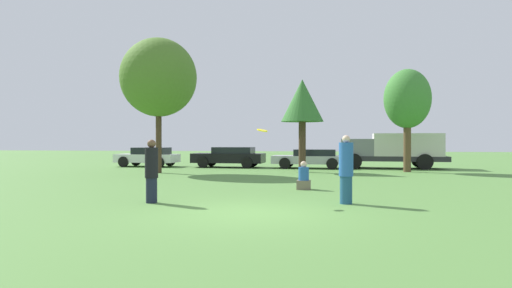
{
  "coord_description": "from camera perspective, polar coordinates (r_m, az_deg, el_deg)",
  "views": [
    {
      "loc": [
        1.64,
        -10.11,
        1.67
      ],
      "look_at": [
        -0.3,
        3.01,
        1.57
      ],
      "focal_mm": 31.18,
      "sensor_mm": 36.0,
      "label": 1
    }
  ],
  "objects": [
    {
      "name": "frisbee",
      "position": [
        11.9,
        0.81,
        1.76
      ],
      "size": [
        0.29,
        0.29,
        0.12
      ],
      "color": "yellow"
    },
    {
      "name": "person_thrower",
      "position": [
        12.28,
        -13.26,
        -3.4
      ],
      "size": [
        0.35,
        0.35,
        1.71
      ],
      "rotation": [
        0.0,
        0.0,
        0.11
      ],
      "color": "#191E33",
      "rests_on": "ground"
    },
    {
      "name": "tree_0",
      "position": [
        23.85,
        -12.39,
        8.3
      ],
      "size": [
        3.95,
        3.95,
        7.0
      ],
      "color": "#473323",
      "rests_on": "ground"
    },
    {
      "name": "tree_2",
      "position": [
        25.26,
        18.84,
        5.4
      ],
      "size": [
        2.47,
        2.47,
        5.52
      ],
      "color": "brown",
      "rests_on": "ground"
    },
    {
      "name": "delivery_truck_grey",
      "position": [
        28.13,
        17.14,
        -0.57
      ],
      "size": [
        6.47,
        2.74,
        2.11
      ],
      "rotation": [
        0.0,
        0.0,
        3.08
      ],
      "color": "#2D2D33",
      "rests_on": "ground"
    },
    {
      "name": "parked_car_white",
      "position": [
        29.54,
        -13.65,
        -1.56
      ],
      "size": [
        4.02,
        2.06,
        1.24
      ],
      "rotation": [
        0.0,
        0.0,
        3.08
      ],
      "color": "silver",
      "rests_on": "ground"
    },
    {
      "name": "parked_car_black",
      "position": [
        27.99,
        -3.41,
        -1.6
      ],
      "size": [
        4.58,
        2.09,
        1.27
      ],
      "rotation": [
        0.0,
        0.0,
        3.08
      ],
      "color": "black",
      "rests_on": "ground"
    },
    {
      "name": "person_catcher",
      "position": [
        12.01,
        11.48,
        -3.22
      ],
      "size": [
        0.38,
        0.38,
        1.82
      ],
      "rotation": [
        0.0,
        0.0,
        -3.03
      ],
      "color": "navy",
      "rests_on": "ground"
    },
    {
      "name": "ground_plane",
      "position": [
        10.38,
        -0.8,
        -8.84
      ],
      "size": [
        120.0,
        120.0,
        0.0
      ],
      "primitive_type": "plane",
      "color": "#54843D"
    },
    {
      "name": "bystander_sitting",
      "position": [
        15.38,
        6.14,
        -4.37
      ],
      "size": [
        0.48,
        0.4,
        0.97
      ],
      "color": "#726651",
      "rests_on": "ground"
    },
    {
      "name": "parked_car_silver",
      "position": [
        27.18,
        7.07,
        -1.79
      ],
      "size": [
        4.57,
        2.24,
        1.15
      ],
      "rotation": [
        0.0,
        0.0,
        3.08
      ],
      "color": "#B2B2B7",
      "rests_on": "ground"
    },
    {
      "name": "tree_1",
      "position": [
        23.94,
        5.95,
        5.39
      ],
      "size": [
        2.27,
        2.27,
        4.96
      ],
      "color": "#473323",
      "rests_on": "ground"
    }
  ]
}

